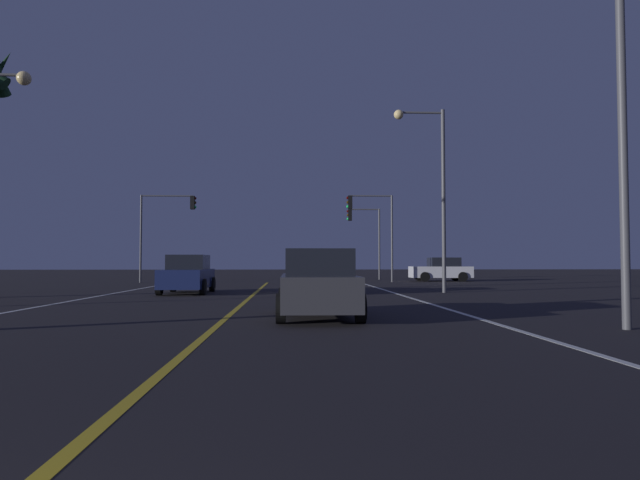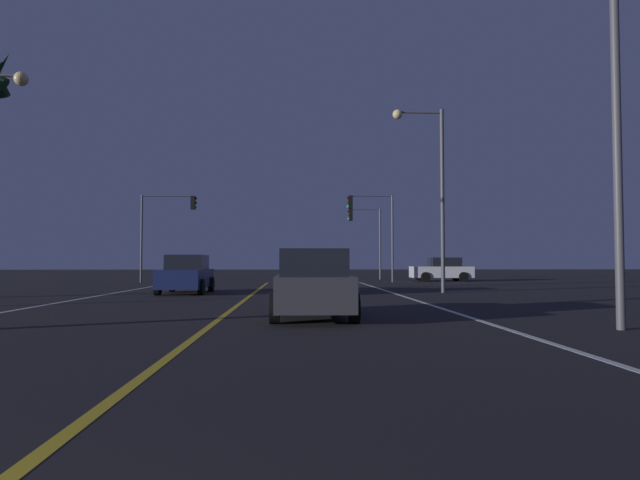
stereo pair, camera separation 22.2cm
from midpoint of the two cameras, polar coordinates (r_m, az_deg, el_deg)
The scene contains 12 objects.
lane_edge_right at distance 16.56m, azimuth 12.86°, elevation -7.02°, with size 0.16×42.34×0.01m, color silver.
lane_edge_left at distance 17.81m, azimuth -29.60°, elevation -6.44°, with size 0.16×42.34×0.01m, color silver.
lane_center_divider at distance 16.04m, azimuth -9.19°, elevation -7.20°, with size 0.16×42.34×0.01m, color gold.
car_lead_same_lane at distance 13.80m, azimuth -0.66°, elevation -4.63°, with size 2.02×4.30×1.70m.
car_crossing_side at distance 40.67m, azimuth 12.26°, elevation -3.02°, with size 4.30×2.02×1.70m.
car_oncoming at distance 25.12m, azimuth -13.76°, elevation -3.50°, with size 2.02×4.30×1.70m.
car_ahead_far at distance 24.82m, azimuth -1.18°, elevation -3.58°, with size 2.02×4.30×1.70m.
traffic_light_near_right at distance 38.05m, azimuth 5.13°, elevation 2.29°, with size 3.22×0.36×5.98m.
traffic_light_near_left at distance 38.62m, azimuth -15.68°, elevation 2.26°, with size 3.75×0.36×5.90m.
traffic_light_far_right at distance 43.50m, azimuth 4.43°, elevation 1.31°, with size 2.64×0.36×5.57m.
street_lamp_right_near at distance 13.26m, azimuth 26.43°, elevation 14.40°, with size 2.19×0.44×8.11m.
street_lamp_right_far at distance 25.70m, azimuth 11.26°, elevation 6.47°, with size 2.35×0.44×8.34m.
Camera 1 is at (1.62, -0.71, 1.39)m, focal length 30.99 mm.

